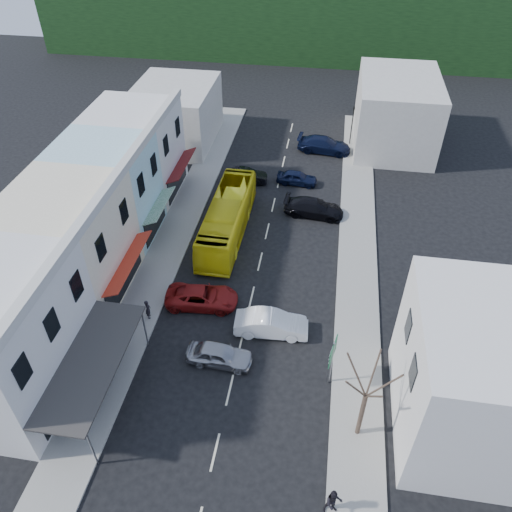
{
  "coord_description": "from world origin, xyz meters",
  "views": [
    {
      "loc": [
        4.35,
        -21.31,
        25.21
      ],
      "look_at": [
        0.0,
        6.0,
        2.2
      ],
      "focal_mm": 35.0,
      "sensor_mm": 36.0,
      "label": 1
    }
  ],
  "objects": [
    {
      "name": "street_tree",
      "position": [
        7.52,
        -5.69,
        3.49
      ],
      "size": [
        3.37,
        3.37,
        6.99
      ],
      "primitive_type": null,
      "rotation": [
        0.0,
        0.0,
        -0.28
      ],
      "color": "#3A2C23",
      "rests_on": "ground"
    },
    {
      "name": "car_red",
      "position": [
        -3.32,
        2.75,
        0.7
      ],
      "size": [
        4.73,
        2.25,
        1.4
      ],
      "primitive_type": "imported",
      "rotation": [
        0.0,
        0.0,
        1.65
      ],
      "color": "maroon",
      "rests_on": "ground"
    },
    {
      "name": "traffic_signal",
      "position": [
        6.6,
        28.82,
        2.21
      ],
      "size": [
        1.07,
        1.2,
        4.42
      ],
      "primitive_type": null,
      "rotation": [
        0.0,
        0.0,
        3.54
      ],
      "color": "black",
      "rests_on": "ground"
    },
    {
      "name": "bus",
      "position": [
        -3.18,
        11.15,
        1.55
      ],
      "size": [
        2.63,
        11.63,
        3.1
      ],
      "primitive_type": "imported",
      "rotation": [
        0.0,
        0.0,
        -0.01
      ],
      "color": "yellow",
      "rests_on": "ground"
    },
    {
      "name": "distant_block_left",
      "position": [
        -12.0,
        27.0,
        3.0
      ],
      "size": [
        8.0,
        10.0,
        6.0
      ],
      "primitive_type": "cube",
      "color": "#B7B2A8",
      "rests_on": "ground"
    },
    {
      "name": "car_navy_far",
      "position": [
        3.93,
        26.78,
        0.7
      ],
      "size": [
        4.65,
        2.26,
        1.4
      ],
      "primitive_type": "imported",
      "rotation": [
        0.0,
        0.0,
        1.48
      ],
      "color": "black",
      "rests_on": "ground"
    },
    {
      "name": "car_silver",
      "position": [
        -1.01,
        -2.05,
        0.7
      ],
      "size": [
        4.46,
        1.96,
        1.4
      ],
      "primitive_type": "imported",
      "rotation": [
        0.0,
        0.0,
        1.53
      ],
      "color": "#A9A9AE",
      "rests_on": "ground"
    },
    {
      "name": "direction_sign",
      "position": [
        5.8,
        -2.54,
        1.81
      ],
      "size": [
        0.88,
        1.71,
        3.62
      ],
      "primitive_type": null,
      "rotation": [
        0.0,
        0.0,
        -0.22
      ],
      "color": "#10512C",
      "rests_on": "ground"
    },
    {
      "name": "car_white",
      "position": [
        1.83,
        0.91,
        0.7
      ],
      "size": [
        4.51,
        2.08,
        1.4
      ],
      "primitive_type": "imported",
      "rotation": [
        0.0,
        0.0,
        1.63
      ],
      "color": "white",
      "rests_on": "ground"
    },
    {
      "name": "shopfront_row",
      "position": [
        -12.49,
        5.0,
        4.0
      ],
      "size": [
        8.25,
        30.0,
        8.0
      ],
      "color": "silver",
      "rests_on": "ground"
    },
    {
      "name": "car_black_near",
      "position": [
        3.67,
        15.0,
        0.7
      ],
      "size": [
        4.63,
        2.2,
        1.4
      ],
      "primitive_type": "imported",
      "rotation": [
        0.0,
        0.0,
        1.49
      ],
      "color": "black",
      "rests_on": "ground"
    },
    {
      "name": "pedestrian_right",
      "position": [
        6.3,
        -10.14,
        1.0
      ],
      "size": [
        0.78,
        0.59,
        1.7
      ],
      "primitive_type": "imported",
      "rotation": [
        0.0,
        0.0,
        0.23
      ],
      "color": "black",
      "rests_on": "sidewalk_right"
    },
    {
      "name": "sidewalk_right",
      "position": [
        7.5,
        10.0,
        0.07
      ],
      "size": [
        3.0,
        52.0,
        0.15
      ],
      "primitive_type": "cube",
      "color": "gray",
      "rests_on": "ground"
    },
    {
      "name": "distant_block_right",
      "position": [
        11.0,
        30.0,
        3.5
      ],
      "size": [
        8.0,
        12.0,
        7.0
      ],
      "primitive_type": "cube",
      "color": "#B7B2A8",
      "rests_on": "ground"
    },
    {
      "name": "car_black_far",
      "position": [
        -3.14,
        19.45,
        0.7
      ],
      "size": [
        4.56,
        2.23,
        1.4
      ],
      "primitive_type": "imported",
      "rotation": [
        0.0,
        0.0,
        1.67
      ],
      "color": "black",
      "rests_on": "ground"
    },
    {
      "name": "car_navy_mid",
      "position": [
        1.72,
        19.93,
        0.7
      ],
      "size": [
        4.52,
        2.12,
        1.4
      ],
      "primitive_type": "imported",
      "rotation": [
        0.0,
        0.0,
        1.5
      ],
      "color": "black",
      "rests_on": "ground"
    },
    {
      "name": "pedestrian_left",
      "position": [
        -6.58,
        0.84,
        1.0
      ],
      "size": [
        0.59,
        0.7,
        1.7
      ],
      "primitive_type": "imported",
      "rotation": [
        0.0,
        0.0,
        1.94
      ],
      "color": "black",
      "rests_on": "sidewalk_left"
    },
    {
      "name": "right_building",
      "position": [
        13.5,
        -4.0,
        4.0
      ],
      "size": [
        8.0,
        9.0,
        8.0
      ],
      "primitive_type": "cube",
      "color": "silver",
      "rests_on": "ground"
    },
    {
      "name": "sidewalk_left",
      "position": [
        -7.5,
        10.0,
        0.07
      ],
      "size": [
        3.0,
        52.0,
        0.15
      ],
      "primitive_type": "cube",
      "color": "gray",
      "rests_on": "ground"
    },
    {
      "name": "ground",
      "position": [
        0.0,
        0.0,
        0.0
      ],
      "size": [
        120.0,
        120.0,
        0.0
      ],
      "primitive_type": "plane",
      "color": "black",
      "rests_on": "ground"
    }
  ]
}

